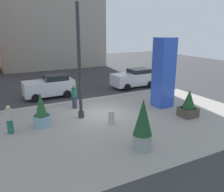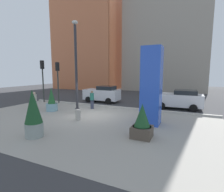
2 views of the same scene
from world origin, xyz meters
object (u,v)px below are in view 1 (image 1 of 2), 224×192
object	(u,v)px
potted_plant_near_left	(41,113)
concrete_bollard	(111,117)
art_pillar_blue	(164,73)
pedestrian_on_sidewalk	(9,118)
lamp_post	(79,62)
potted_plant_near_right	(189,105)
potted_plant_mid_plaza	(143,125)
car_curb_east	(50,86)
pedestrian_by_curb	(74,96)
car_far_lane	(134,78)

from	to	relation	value
potted_plant_near_left	concrete_bollard	bearing A→B (deg)	-21.23
art_pillar_blue	pedestrian_on_sidewalk	distance (m)	10.26
potted_plant_near_left	concrete_bollard	distance (m)	4.01
lamp_post	potted_plant_near_right	bearing A→B (deg)	-25.97
potted_plant_mid_plaza	car_curb_east	bearing A→B (deg)	98.91
potted_plant_mid_plaza	potted_plant_near_right	world-z (taller)	potted_plant_mid_plaza
potted_plant_near_left	car_curb_east	world-z (taller)	potted_plant_near_left
car_curb_east	pedestrian_by_curb	distance (m)	3.68
car_far_lane	potted_plant_mid_plaza	bearing A→B (deg)	-121.01
potted_plant_mid_plaza	pedestrian_on_sidewalk	bearing A→B (deg)	138.33
car_curb_east	potted_plant_near_right	bearing A→B (deg)	-51.70
potted_plant_mid_plaza	pedestrian_by_curb	bearing A→B (deg)	96.70
pedestrian_on_sidewalk	pedestrian_by_curb	world-z (taller)	pedestrian_by_curb
art_pillar_blue	pedestrian_on_sidewalk	world-z (taller)	art_pillar_blue
car_far_lane	potted_plant_near_right	bearing A→B (deg)	-98.48
art_pillar_blue	pedestrian_by_curb	distance (m)	6.40
art_pillar_blue	potted_plant_mid_plaza	xyz separation A→B (m)	(-4.92, -4.64, -1.21)
car_curb_east	pedestrian_on_sidewalk	size ratio (longest dim) A/B	2.50
lamp_post	pedestrian_by_curb	world-z (taller)	lamp_post
potted_plant_near_right	pedestrian_by_curb	size ratio (longest dim) A/B	1.05
potted_plant_mid_plaza	potted_plant_near_left	world-z (taller)	potted_plant_mid_plaza
car_curb_east	potted_plant_near_left	bearing A→B (deg)	-107.87
car_far_lane	concrete_bollard	bearing A→B (deg)	-131.10
concrete_bollard	car_curb_east	bearing A→B (deg)	104.63
concrete_bollard	pedestrian_on_sidewalk	bearing A→B (deg)	167.66
lamp_post	potted_plant_mid_plaza	bearing A→B (deg)	-78.31
lamp_post	concrete_bollard	bearing A→B (deg)	-52.88
potted_plant_mid_plaza	concrete_bollard	xyz separation A→B (m)	(0.21, 3.46, -0.83)
art_pillar_blue	pedestrian_by_curb	size ratio (longest dim) A/B	2.91
potted_plant_near_right	pedestrian_on_sidewalk	xyz separation A→B (m)	(-10.23, 2.47, 0.10)
potted_plant_mid_plaza	pedestrian_by_curb	distance (m)	7.10
concrete_bollard	potted_plant_near_right	bearing A→B (deg)	-14.97
potted_plant_near_right	concrete_bollard	xyz separation A→B (m)	(-4.81, 1.29, -0.40)
potted_plant_near_right	car_curb_east	distance (m)	10.78
art_pillar_blue	potted_plant_near_right	xyz separation A→B (m)	(0.09, -2.47, -1.64)
potted_plant_near_left	pedestrian_on_sidewalk	bearing A→B (deg)	-171.46
potted_plant_near_right	potted_plant_near_left	distance (m)	8.95
potted_plant_near_left	pedestrian_on_sidewalk	xyz separation A→B (m)	(-1.71, -0.26, 0.08)
art_pillar_blue	pedestrian_by_curb	xyz separation A→B (m)	(-5.75, 2.40, -1.49)
pedestrian_by_curb	pedestrian_on_sidewalk	bearing A→B (deg)	-151.40
pedestrian_on_sidewalk	car_far_lane	bearing A→B (deg)	26.55
potted_plant_near_right	pedestrian_on_sidewalk	world-z (taller)	potted_plant_near_right
concrete_bollard	car_far_lane	bearing A→B (deg)	48.90
pedestrian_on_sidewalk	potted_plant_mid_plaza	bearing A→B (deg)	-41.67
lamp_post	potted_plant_near_left	world-z (taller)	lamp_post
car_curb_east	lamp_post	bearing A→B (deg)	-83.72
car_far_lane	pedestrian_by_curb	bearing A→B (deg)	-154.77
lamp_post	potted_plant_near_right	size ratio (longest dim) A/B	4.11
potted_plant_mid_plaza	concrete_bollard	size ratio (longest dim) A/B	3.26
pedestrian_by_curb	lamp_post	bearing A→B (deg)	-97.00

